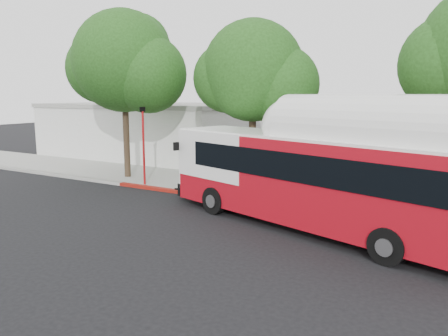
# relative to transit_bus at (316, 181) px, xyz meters

# --- Properties ---
(ground) EXTENTS (120.00, 120.00, 0.00)m
(ground) POSITION_rel_transit_bus_xyz_m (-3.83, -1.51, -1.87)
(ground) COLOR black
(ground) RESTS_ON ground
(sidewalk) EXTENTS (60.00, 5.00, 0.15)m
(sidewalk) POSITION_rel_transit_bus_xyz_m (-3.83, 4.99, -1.79)
(sidewalk) COLOR gray
(sidewalk) RESTS_ON ground
(curb_strip) EXTENTS (60.00, 0.30, 0.15)m
(curb_strip) POSITION_rel_transit_bus_xyz_m (-3.83, 2.39, -1.79)
(curb_strip) COLOR gray
(curb_strip) RESTS_ON ground
(red_curb_segment) EXTENTS (10.00, 0.32, 0.16)m
(red_curb_segment) POSITION_rel_transit_bus_xyz_m (-6.83, 2.39, -1.79)
(red_curb_segment) COLOR maroon
(red_curb_segment) RESTS_ON ground
(street_tree_left) EXTENTS (6.67, 5.80, 9.74)m
(street_tree_left) POSITION_rel_transit_bus_xyz_m (-12.36, 4.05, 4.74)
(street_tree_left) COLOR #2D2116
(street_tree_left) RESTS_ON ground
(street_tree_mid) EXTENTS (5.75, 5.00, 8.62)m
(street_tree_mid) POSITION_rel_transit_bus_xyz_m (-4.43, 4.55, 4.04)
(street_tree_mid) COLOR #2D2116
(street_tree_mid) RESTS_ON ground
(low_commercial_bldg) EXTENTS (16.20, 10.20, 4.25)m
(low_commercial_bldg) POSITION_rel_transit_bus_xyz_m (-17.83, 12.49, 0.28)
(low_commercial_bldg) COLOR silver
(low_commercial_bldg) RESTS_ON ground
(transit_bus) EXTENTS (13.62, 6.19, 4.00)m
(transit_bus) POSITION_rel_transit_bus_xyz_m (0.00, 0.00, 0.00)
(transit_bus) COLOR #A30B17
(transit_bus) RESTS_ON ground
(signal_pole) EXTENTS (0.12, 0.41, 4.32)m
(signal_pole) POSITION_rel_transit_bus_xyz_m (-10.45, 2.71, 0.35)
(signal_pole) COLOR #B21216
(signal_pole) RESTS_ON ground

